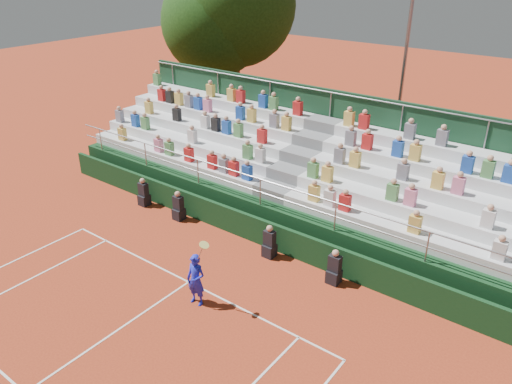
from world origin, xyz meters
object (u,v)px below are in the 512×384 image
Objects in this scene: tennis_player at (196,280)px; floodlight_mast at (406,53)px; tree_east at (235,5)px; tree_west at (215,23)px.

tennis_player is 0.24× the size of floodlight_mast.
tennis_player is at bearing -54.41° from tree_east.
tree_east reaches higher than tree_west.
tennis_player is at bearing -50.75° from tree_west.
tree_east is (-10.55, 14.74, 5.80)m from tennis_player.
tree_east is at bearing 52.57° from tree_west.
tennis_player is 18.47m from tree_west.
floodlight_mast reaches higher than tennis_player.
floodlight_mast is at bearing -6.50° from tree_east.
tree_west reaches higher than tennis_player.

